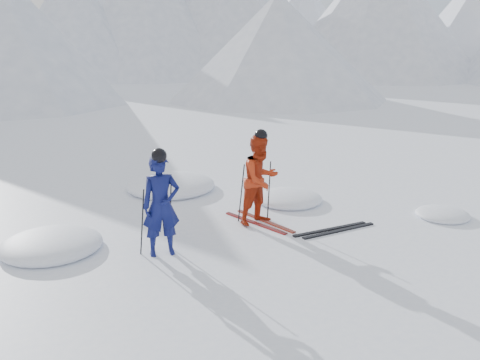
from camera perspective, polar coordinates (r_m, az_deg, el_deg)
ground at (r=10.05m, az=8.11°, el=-5.76°), size 160.00×160.00×0.00m
mountain_range at (r=44.37m, az=-14.56°, el=18.90°), size 106.15×62.94×15.53m
skier_blue at (r=8.75m, az=-8.84°, el=-2.85°), size 0.71×0.53×1.77m
skier_red at (r=10.16m, az=2.31°, el=0.04°), size 1.01×0.86×1.82m
pole_blue_left at (r=8.89m, az=-10.92°, el=-4.67°), size 0.12×0.08×1.18m
pole_blue_right at (r=9.14m, az=-7.84°, el=-3.95°), size 0.12×0.07×1.18m
pole_red_left at (r=10.31m, az=0.15°, el=-1.48°), size 0.12×0.10×1.21m
pole_red_right at (r=10.51m, az=3.28°, el=-1.16°), size 0.12×0.09×1.21m
ski_worn_left at (r=10.37m, az=1.69°, el=-4.83°), size 0.50×1.67×0.03m
ski_worn_right at (r=10.49m, az=2.83°, el=-4.61°), size 0.39×1.69×0.03m
ski_loose_a at (r=10.19m, az=10.09°, el=-5.45°), size 1.70×0.15×0.03m
ski_loose_b at (r=10.14m, az=11.07°, el=-5.60°), size 1.70×0.09×0.03m
snow_lumps at (r=11.56m, az=-6.47°, el=-2.87°), size 8.99×6.38×0.49m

